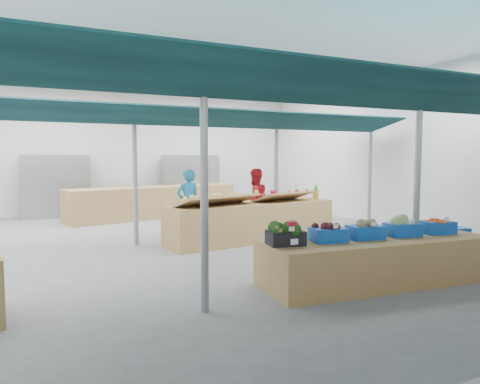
{
  "coord_description": "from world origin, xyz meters",
  "views": [
    {
      "loc": [
        -2.73,
        -8.91,
        1.9
      ],
      "look_at": [
        0.56,
        -1.6,
        1.27
      ],
      "focal_mm": 32.0,
      "sensor_mm": 36.0,
      "label": 1
    }
  ],
  "objects_px": {
    "vendor_right": "(255,200)",
    "veg_counter": "(375,260)",
    "fruit_counter": "(252,222)",
    "crate_stack": "(455,242)",
    "vendor_left": "(188,203)"
  },
  "relations": [
    {
      "from": "veg_counter",
      "to": "vendor_right",
      "type": "height_order",
      "value": "vendor_right"
    },
    {
      "from": "vendor_left",
      "to": "vendor_right",
      "type": "relative_size",
      "value": 1.0
    },
    {
      "from": "veg_counter",
      "to": "crate_stack",
      "type": "height_order",
      "value": "veg_counter"
    },
    {
      "from": "crate_stack",
      "to": "vendor_right",
      "type": "bearing_deg",
      "value": 119.37
    },
    {
      "from": "vendor_right",
      "to": "veg_counter",
      "type": "bearing_deg",
      "value": 77.66
    },
    {
      "from": "veg_counter",
      "to": "fruit_counter",
      "type": "distance_m",
      "value": 3.8
    },
    {
      "from": "vendor_right",
      "to": "vendor_left",
      "type": "bearing_deg",
      "value": -8.36
    },
    {
      "from": "crate_stack",
      "to": "vendor_left",
      "type": "bearing_deg",
      "value": 134.96
    },
    {
      "from": "crate_stack",
      "to": "vendor_left",
      "type": "xyz_separation_m",
      "value": [
        -4.12,
        4.13,
        0.54
      ]
    },
    {
      "from": "crate_stack",
      "to": "vendor_left",
      "type": "relative_size",
      "value": 0.34
    },
    {
      "from": "veg_counter",
      "to": "vendor_left",
      "type": "bearing_deg",
      "value": 110.8
    },
    {
      "from": "vendor_right",
      "to": "crate_stack",
      "type": "bearing_deg",
      "value": 111.01
    },
    {
      "from": "veg_counter",
      "to": "vendor_right",
      "type": "xyz_separation_m",
      "value": [
        0.34,
        4.89,
        0.48
      ]
    },
    {
      "from": "vendor_left",
      "to": "vendor_right",
      "type": "height_order",
      "value": "same"
    },
    {
      "from": "fruit_counter",
      "to": "vendor_right",
      "type": "distance_m",
      "value": 1.31
    }
  ]
}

